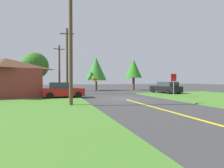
# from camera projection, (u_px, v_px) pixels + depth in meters

# --- Properties ---
(ground_plane) EXTENTS (120.00, 120.00, 0.00)m
(ground_plane) POSITION_uv_depth(u_px,v_px,m) (123.00, 99.00, 17.89)
(ground_plane) COLOR #3A3A3A
(lane_stripe_center) EXTENTS (0.20, 14.00, 0.01)m
(lane_stripe_center) POSITION_uv_depth(u_px,v_px,m) (173.00, 112.00, 10.26)
(lane_stripe_center) COLOR yellow
(lane_stripe_center) RESTS_ON ground
(stop_sign) EXTENTS (0.77, 0.20, 2.51)m
(stop_sign) POSITION_uv_depth(u_px,v_px,m) (174.00, 81.00, 18.71)
(stop_sign) COLOR #9EA0A8
(stop_sign) RESTS_ON ground
(parked_car_near_building) EXTENTS (4.05, 2.26, 1.62)m
(parked_car_near_building) POSITION_uv_depth(u_px,v_px,m) (63.00, 90.00, 18.54)
(parked_car_near_building) COLOR red
(parked_car_near_building) RESTS_ON ground
(car_on_crossroad) EXTENTS (2.54, 4.74, 1.62)m
(car_on_crossroad) POSITION_uv_depth(u_px,v_px,m) (166.00, 88.00, 24.56)
(car_on_crossroad) COLOR black
(car_on_crossroad) RESTS_ON ground
(utility_pole_near) EXTENTS (1.78, 0.53, 8.63)m
(utility_pole_near) POSITION_uv_depth(u_px,v_px,m) (71.00, 43.00, 12.73)
(utility_pole_near) COLOR #503A27
(utility_pole_near) RESTS_ON ground
(utility_pole_mid) EXTENTS (1.78, 0.53, 8.56)m
(utility_pole_mid) POSITION_uv_depth(u_px,v_px,m) (67.00, 61.00, 23.40)
(utility_pole_mid) COLOR #4E4025
(utility_pole_mid) RESTS_ON ground
(utility_pole_far) EXTENTS (1.78, 0.52, 7.62)m
(utility_pole_far) POSITION_uv_depth(u_px,v_px,m) (59.00, 68.00, 29.89)
(utility_pole_far) COLOR brown
(utility_pole_far) RESTS_ON ground
(direction_sign) EXTENTS (0.90, 0.10, 2.41)m
(direction_sign) POSITION_uv_depth(u_px,v_px,m) (95.00, 83.00, 24.09)
(direction_sign) COLOR slate
(direction_sign) RESTS_ON ground
(oak_tree_left) EXTENTS (3.05, 3.05, 5.67)m
(oak_tree_left) POSITION_uv_depth(u_px,v_px,m) (134.00, 69.00, 32.88)
(oak_tree_left) COLOR brown
(oak_tree_left) RESTS_ON ground
(pine_tree_center) EXTENTS (3.70, 3.70, 5.88)m
(pine_tree_center) POSITION_uv_depth(u_px,v_px,m) (96.00, 69.00, 31.72)
(pine_tree_center) COLOR brown
(pine_tree_center) RESTS_ON ground
(oak_tree_right) EXTENTS (4.41, 4.41, 6.49)m
(oak_tree_right) POSITION_uv_depth(u_px,v_px,m) (35.00, 66.00, 30.21)
(oak_tree_right) COLOR brown
(oak_tree_right) RESTS_ON ground
(barn) EXTENTS (7.69, 6.03, 4.18)m
(barn) POSITION_uv_depth(u_px,v_px,m) (6.00, 78.00, 19.16)
(barn) COLOR maroon
(barn) RESTS_ON ground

